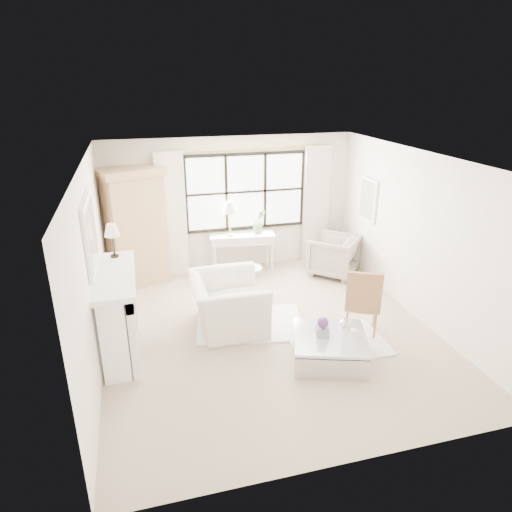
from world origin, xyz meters
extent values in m
plane|color=tan|center=(0.00, 0.00, 0.00)|extent=(5.50, 5.50, 0.00)
plane|color=white|center=(0.00, 0.00, 2.70)|extent=(5.50, 5.50, 0.00)
plane|color=beige|center=(0.00, 2.75, 1.35)|extent=(5.00, 0.00, 5.00)
plane|color=beige|center=(0.00, -2.75, 1.35)|extent=(5.00, 0.00, 5.00)
plane|color=silver|center=(-2.50, 0.00, 1.35)|extent=(0.00, 5.50, 5.50)
plane|color=white|center=(2.50, 0.00, 1.35)|extent=(0.00, 5.50, 5.50)
cube|color=white|center=(0.30, 2.73, 1.60)|extent=(2.40, 0.02, 1.50)
cylinder|color=#BC8C41|center=(0.30, 2.67, 2.47)|extent=(3.30, 0.04, 0.04)
cube|color=silver|center=(-1.20, 2.65, 1.24)|extent=(0.55, 0.10, 2.47)
cube|color=beige|center=(1.80, 2.65, 1.24)|extent=(0.55, 0.10, 2.47)
cube|color=white|center=(-2.29, 0.00, 0.59)|extent=(0.34, 1.50, 1.18)
cube|color=silver|center=(-2.12, 0.00, 0.53)|extent=(0.03, 1.22, 0.97)
cube|color=black|center=(-2.11, 0.00, 0.32)|extent=(0.06, 0.52, 0.50)
cube|color=white|center=(-2.25, 0.00, 1.22)|extent=(0.58, 1.66, 0.08)
cube|color=white|center=(-2.47, 0.00, 1.84)|extent=(0.05, 1.15, 0.95)
cube|color=silver|center=(-2.44, 0.00, 1.84)|extent=(0.02, 1.00, 0.80)
cube|color=white|center=(2.47, 1.70, 1.55)|extent=(0.04, 0.62, 0.82)
cube|color=#B3A58B|center=(2.45, 1.70, 1.55)|extent=(0.01, 0.52, 0.72)
cylinder|color=black|center=(-2.23, 0.62, 1.27)|extent=(0.12, 0.12, 0.03)
cylinder|color=black|center=(-2.23, 0.62, 1.44)|extent=(0.03, 0.03, 0.30)
cone|color=beige|center=(-2.23, 0.62, 1.68)|extent=(0.22, 0.22, 0.18)
cube|color=tan|center=(-1.90, 2.45, 1.05)|extent=(1.15, 0.91, 2.10)
cube|color=tan|center=(-1.90, 2.45, 2.17)|extent=(1.29, 1.05, 0.14)
cube|color=silver|center=(0.15, 2.47, 0.68)|extent=(1.28, 0.56, 0.14)
cube|color=silver|center=(0.15, 2.47, 0.77)|extent=(1.34, 0.60, 0.06)
cylinder|color=#AD7F3C|center=(-0.09, 2.46, 0.82)|extent=(0.14, 0.14, 0.03)
cylinder|color=#AD7F3C|center=(-0.09, 2.46, 1.06)|extent=(0.02, 0.02, 0.46)
cone|color=beige|center=(-0.09, 2.46, 1.38)|extent=(0.28, 0.28, 0.22)
imported|color=#607950|center=(0.50, 2.46, 1.04)|extent=(0.28, 0.23, 0.49)
cylinder|color=white|center=(0.07, 1.43, 0.01)|extent=(0.26, 0.26, 0.03)
cylinder|color=white|center=(0.07, 1.43, 0.25)|extent=(0.06, 0.06, 0.44)
cylinder|color=white|center=(0.07, 1.43, 0.49)|extent=(0.40, 0.40, 0.03)
cube|color=white|center=(-0.25, 0.29, 0.01)|extent=(1.89, 1.50, 0.03)
cube|color=white|center=(0.90, -0.59, 0.01)|extent=(1.42, 1.07, 0.03)
imported|color=white|center=(-0.60, 0.32, 0.42)|extent=(1.16, 1.31, 0.83)
imported|color=#A19888|center=(1.89, 1.84, 0.40)|extent=(1.23, 1.23, 0.80)
cube|color=silver|center=(1.38, -0.37, 0.46)|extent=(0.64, 0.63, 0.07)
cube|color=#A16D43|center=(1.27, -0.57, 0.78)|extent=(0.45, 0.27, 0.60)
cube|color=silver|center=(0.59, -0.96, 0.16)|extent=(1.27, 1.27, 0.32)
cube|color=silver|center=(0.59, -0.96, 0.36)|extent=(1.27, 1.27, 0.04)
cube|color=gray|center=(0.49, -0.91, 0.45)|extent=(0.22, 0.22, 0.13)
sphere|color=#552B6B|center=(0.49, -0.91, 0.59)|extent=(0.15, 0.15, 0.15)
cylinder|color=white|center=(0.89, -1.06, 0.44)|extent=(0.09, 0.09, 0.12)
imported|color=silver|center=(0.89, -0.76, 0.45)|extent=(0.15, 0.15, 0.15)
camera|label=1|loc=(-1.84, -6.00, 3.75)|focal=32.00mm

